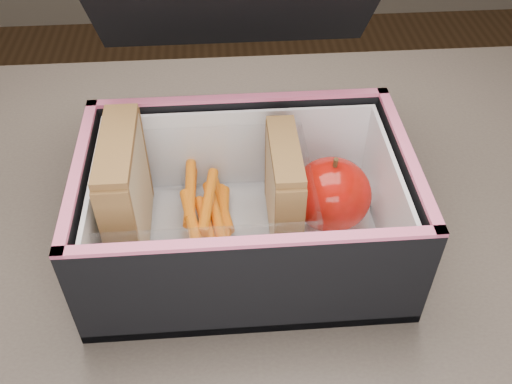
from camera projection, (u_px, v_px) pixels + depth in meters
kitchen_table at (269, 333)px, 0.59m from camera, size 1.20×0.80×0.75m
lunch_bag at (245, 198)px, 0.52m from camera, size 0.29×0.31×0.26m
plastic_tub at (207, 205)px, 0.52m from camera, size 0.19×0.14×0.08m
sandwich_left at (126, 192)px, 0.51m from camera, size 0.03×0.10×0.12m
sandwich_right at (283, 190)px, 0.52m from camera, size 0.03×0.09×0.10m
carrot_sticks at (207, 213)px, 0.54m from camera, size 0.05×0.14×0.03m
paper_napkin at (332, 221)px, 0.56m from camera, size 0.09×0.09×0.01m
red_apple at (332, 194)px, 0.53m from camera, size 0.08×0.08×0.08m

